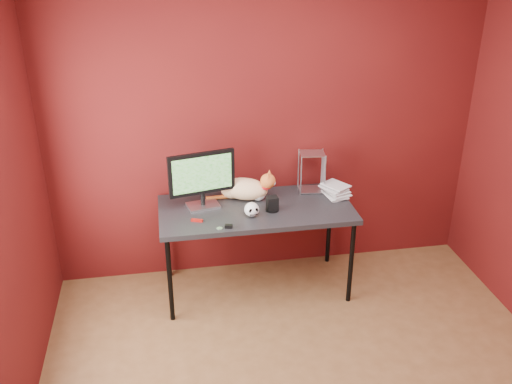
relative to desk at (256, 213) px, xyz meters
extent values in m
cube|color=#4E0E0E|center=(0.15, 0.38, 0.60)|extent=(3.50, 0.02, 2.60)
cube|color=black|center=(0.00, 0.00, 0.03)|extent=(1.50, 0.70, 0.04)
cylinder|color=black|center=(-0.70, -0.30, -0.34)|extent=(0.04, 0.04, 0.71)
cylinder|color=black|center=(0.70, -0.30, -0.34)|extent=(0.04, 0.04, 0.71)
cylinder|color=black|center=(-0.70, 0.30, -0.34)|extent=(0.04, 0.04, 0.71)
cylinder|color=black|center=(0.70, 0.30, -0.34)|extent=(0.04, 0.04, 0.71)
cube|color=silver|center=(-0.40, 0.09, 0.06)|extent=(0.27, 0.21, 0.02)
cylinder|color=black|center=(-0.40, 0.09, 0.12)|extent=(0.03, 0.03, 0.10)
cube|color=black|center=(-0.40, 0.09, 0.33)|extent=(0.51, 0.14, 0.33)
cube|color=#144C14|center=(-0.40, 0.09, 0.33)|extent=(0.45, 0.10, 0.28)
ellipsoid|color=orange|center=(-0.06, 0.17, 0.14)|extent=(0.42, 0.32, 0.17)
ellipsoid|color=orange|center=(-0.16, 0.21, 0.12)|extent=(0.22, 0.22, 0.14)
sphere|color=white|center=(0.04, 0.12, 0.11)|extent=(0.12, 0.12, 0.12)
sphere|color=orange|center=(0.11, 0.09, 0.22)|extent=(0.12, 0.12, 0.12)
cone|color=orange|center=(0.10, 0.06, 0.28)|extent=(0.04, 0.04, 0.05)
cone|color=orange|center=(0.13, 0.12, 0.28)|extent=(0.04, 0.04, 0.05)
cylinder|color=red|center=(0.10, 0.10, 0.18)|extent=(0.09, 0.09, 0.01)
cylinder|color=orange|center=(-0.27, 0.19, 0.07)|extent=(0.20, 0.04, 0.03)
ellipsoid|color=white|center=(-0.06, -0.14, 0.11)|extent=(0.11, 0.11, 0.11)
ellipsoid|color=black|center=(-0.08, -0.19, 0.12)|extent=(0.03, 0.01, 0.03)
ellipsoid|color=black|center=(-0.03, -0.19, 0.12)|extent=(0.03, 0.01, 0.03)
cube|color=black|center=(-0.06, -0.19, 0.09)|extent=(0.06, 0.01, 0.01)
cylinder|color=black|center=(0.11, -0.07, 0.06)|extent=(0.10, 0.10, 0.01)
cube|color=black|center=(0.11, -0.07, 0.12)|extent=(0.09, 0.08, 0.10)
imported|color=beige|center=(0.60, 0.08, 0.15)|extent=(0.18, 0.23, 0.21)
imported|color=beige|center=(0.60, 0.08, 0.36)|extent=(0.20, 0.24, 0.21)
imported|color=beige|center=(0.60, 0.08, 0.57)|extent=(0.22, 0.25, 0.21)
imported|color=beige|center=(0.60, 0.08, 0.78)|extent=(0.23, 0.26, 0.21)
imported|color=beige|center=(0.60, 0.08, 0.99)|extent=(0.24, 0.26, 0.21)
cylinder|color=silver|center=(0.40, 0.15, 0.22)|extent=(0.01, 0.01, 0.34)
cylinder|color=silver|center=(0.60, 0.15, 0.22)|extent=(0.01, 0.01, 0.34)
cylinder|color=silver|center=(0.40, 0.31, 0.22)|extent=(0.01, 0.01, 0.34)
cylinder|color=silver|center=(0.60, 0.31, 0.22)|extent=(0.01, 0.01, 0.34)
cube|color=silver|center=(0.50, 0.23, 0.06)|extent=(0.21, 0.18, 0.01)
cube|color=silver|center=(0.50, 0.23, 0.38)|extent=(0.21, 0.18, 0.01)
cube|color=#98100B|center=(-0.47, -0.15, 0.06)|extent=(0.09, 0.05, 0.02)
cube|color=black|center=(-0.25, -0.29, 0.06)|extent=(0.06, 0.05, 0.03)
cylinder|color=silver|center=(-0.32, -0.29, 0.05)|extent=(0.04, 0.04, 0.00)
camera|label=1|loc=(-0.67, -3.89, 2.06)|focal=40.00mm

